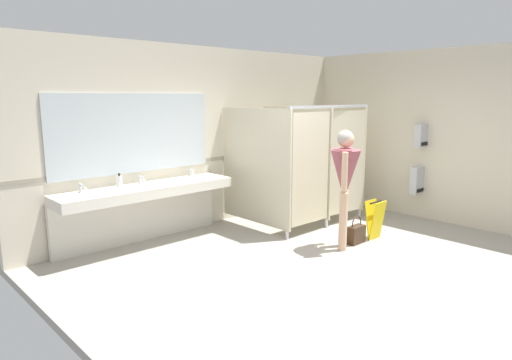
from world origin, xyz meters
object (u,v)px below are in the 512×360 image
object	(u,v)px
paper_towel_dispenser_lower	(419,180)
person_standing	(345,175)
handbag	(356,234)
paper_towel_dispenser_upper	(422,136)
wet_floor_sign	(375,219)
soap_dispenser	(119,181)

from	to	relation	value
paper_towel_dispenser_lower	person_standing	size ratio (longest dim) A/B	0.28
person_standing	handbag	xyz separation A→B (m)	(0.31, -0.01, -0.88)
paper_towel_dispenser_upper	wet_floor_sign	size ratio (longest dim) A/B	0.68
handbag	soap_dispenser	xyz separation A→B (m)	(-2.49, 2.11, 0.79)
handbag	paper_towel_dispenser_lower	bearing A→B (deg)	2.85
paper_towel_dispenser_upper	person_standing	xyz separation A→B (m)	(-2.22, -0.07, -0.39)
paper_towel_dispenser_upper	soap_dispenser	xyz separation A→B (m)	(-4.40, 2.03, -0.48)
paper_towel_dispenser_upper	wet_floor_sign	world-z (taller)	paper_towel_dispenser_upper
paper_towel_dispenser_lower	soap_dispenser	world-z (taller)	soap_dispenser
person_standing	handbag	world-z (taller)	person_standing
paper_towel_dispenser_lower	wet_floor_sign	bearing A→B (deg)	-174.13
handbag	wet_floor_sign	xyz separation A→B (m)	(0.37, -0.06, 0.15)
wet_floor_sign	handbag	bearing A→B (deg)	170.12
handbag	soap_dispenser	bearing A→B (deg)	139.67
soap_dispenser	wet_floor_sign	size ratio (longest dim) A/B	0.33
paper_towel_dispenser_upper	person_standing	bearing A→B (deg)	-178.07
paper_towel_dispenser_lower	handbag	size ratio (longest dim) A/B	1.14
paper_towel_dispenser_lower	handbag	distance (m)	1.98
person_standing	wet_floor_sign	xyz separation A→B (m)	(0.68, -0.07, -0.73)
person_standing	handbag	bearing A→B (deg)	-1.28
wet_floor_sign	paper_towel_dispenser_lower	bearing A→B (deg)	5.87
paper_towel_dispenser_upper	paper_towel_dispenser_lower	bearing A→B (deg)	90.00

